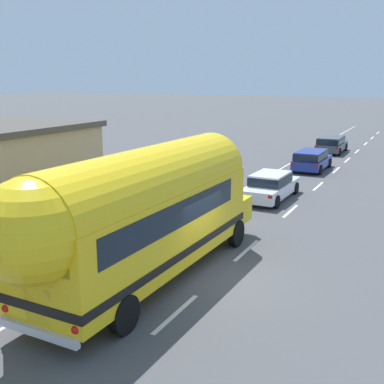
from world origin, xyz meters
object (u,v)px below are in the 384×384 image
at_px(car_lead, 271,185).
at_px(car_third, 331,143).
at_px(car_second, 312,159).
at_px(painted_bus, 141,211).

distance_m(car_lead, car_third, 17.47).
bearing_deg(car_lead, car_second, 89.64).
height_order(painted_bus, car_lead, painted_bus).
distance_m(painted_bus, car_lead, 12.00).
distance_m(painted_bus, car_third, 29.40).
bearing_deg(car_second, car_lead, -90.36).
bearing_deg(car_lead, painted_bus, -90.99).
bearing_deg(painted_bus, car_second, 89.28).
xyz_separation_m(painted_bus, car_lead, (0.21, 11.89, -1.56)).
xyz_separation_m(painted_bus, car_second, (0.26, 20.70, -1.51)).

